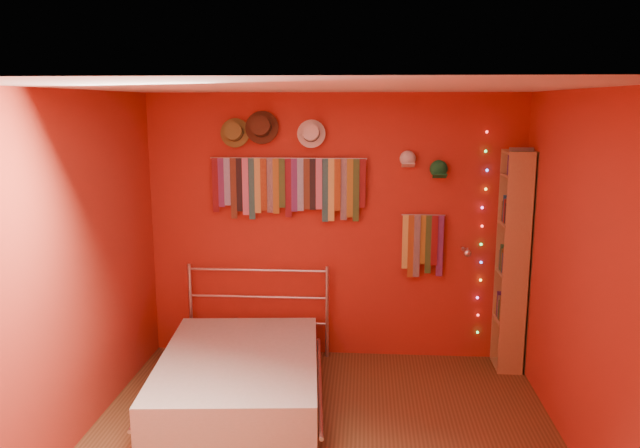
% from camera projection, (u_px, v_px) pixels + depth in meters
% --- Properties ---
extents(back_wall, '(3.50, 0.02, 2.50)m').
position_uv_depth(back_wall, '(334.00, 228.00, 5.87)').
color(back_wall, '#A6221A').
rests_on(back_wall, ground).
extents(right_wall, '(0.02, 3.50, 2.50)m').
position_uv_depth(right_wall, '(590.00, 284.00, 4.03)').
color(right_wall, '#A6221A').
rests_on(right_wall, ground).
extents(left_wall, '(0.02, 3.50, 2.50)m').
position_uv_depth(left_wall, '(67.00, 274.00, 4.28)').
color(left_wall, '#A6221A').
rests_on(left_wall, ground).
extents(ceiling, '(3.50, 3.50, 0.02)m').
position_uv_depth(ceiling, '(321.00, 87.00, 3.92)').
color(ceiling, white).
rests_on(ceiling, back_wall).
extents(tie_rack, '(1.45, 0.03, 0.59)m').
position_uv_depth(tie_rack, '(289.00, 185.00, 5.76)').
color(tie_rack, silver).
rests_on(tie_rack, back_wall).
extents(small_tie_rack, '(0.40, 0.03, 0.60)m').
position_uv_depth(small_tie_rack, '(423.00, 243.00, 5.77)').
color(small_tie_rack, silver).
rests_on(small_tie_rack, back_wall).
extents(fedora_olive, '(0.27, 0.15, 0.27)m').
position_uv_depth(fedora_olive, '(234.00, 132.00, 5.67)').
color(fedora_olive, olive).
rests_on(fedora_olive, back_wall).
extents(fedora_brown, '(0.30, 0.17, 0.30)m').
position_uv_depth(fedora_brown, '(261.00, 127.00, 5.64)').
color(fedora_brown, '#472919').
rests_on(fedora_brown, back_wall).
extents(fedora_white, '(0.26, 0.14, 0.26)m').
position_uv_depth(fedora_white, '(311.00, 133.00, 5.62)').
color(fedora_white, white).
rests_on(fedora_white, back_wall).
extents(cap_white, '(0.16, 0.20, 0.16)m').
position_uv_depth(cap_white, '(408.00, 159.00, 5.64)').
color(cap_white, white).
rests_on(cap_white, back_wall).
extents(cap_green, '(0.17, 0.21, 0.17)m').
position_uv_depth(cap_green, '(439.00, 169.00, 5.64)').
color(cap_green, '#176732').
rests_on(cap_green, back_wall).
extents(fairy_lights, '(0.05, 0.02, 1.91)m').
position_uv_depth(fairy_lights, '(482.00, 235.00, 5.74)').
color(fairy_lights, '#FF3333').
rests_on(fairy_lights, back_wall).
extents(reading_lamp, '(0.07, 0.30, 0.09)m').
position_uv_depth(reading_lamp, '(467.00, 252.00, 5.59)').
color(reading_lamp, silver).
rests_on(reading_lamp, back_wall).
extents(bookshelf, '(0.25, 0.34, 2.00)m').
position_uv_depth(bookshelf, '(517.00, 260.00, 5.58)').
color(bookshelf, '#A5734A').
rests_on(bookshelf, ground).
extents(bed, '(1.50, 1.91, 0.90)m').
position_uv_depth(bed, '(239.00, 376.00, 5.10)').
color(bed, silver).
rests_on(bed, ground).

